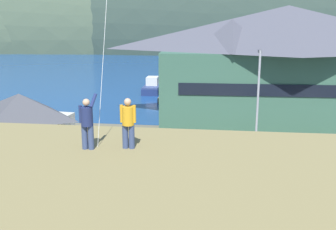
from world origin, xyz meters
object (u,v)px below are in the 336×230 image
Objects in this scene: parked_car_mid_row_near at (301,162)px; parked_car_corner_spot at (160,189)px; person_kite_flyer at (87,122)px; harbor_lodge at (286,61)px; person_companion at (128,122)px; wharf_dock at (176,93)px; parked_car_back_row_right at (186,153)px; moored_boat_wharfside at (153,87)px; parking_light_pole at (258,96)px; storage_shed_near_lot at (22,131)px.

parked_car_mid_row_near and parked_car_corner_spot have the same top height.
harbor_lodge is at bearing 69.65° from person_kite_flyer.
person_companion is at bearing -108.12° from harbor_lodge.
wharf_dock is 2.63× the size of parked_car_mid_row_near.
person_companion is at bearing -86.12° from wharf_dock.
person_kite_flyer is (1.38, -40.37, 6.54)m from wharf_dock.
parked_car_back_row_right is at bearing 86.55° from person_companion.
harbor_lodge is 17.62m from parked_car_back_row_right.
moored_boat_wharfside is 1.60× the size of parked_car_corner_spot.
person_companion is (-5.84, -17.40, 2.33)m from parking_light_pole.
storage_shed_near_lot is 11.24m from parked_car_back_row_right.
parking_light_pole is (-2.57, 4.31, 3.48)m from parked_car_mid_row_near.
wharf_dock is 2.67× the size of parked_car_back_row_right.
parked_car_corner_spot is (-9.43, -20.94, -4.93)m from harbor_lodge.
parking_light_pole is at bearing -64.36° from moored_boat_wharfside.
parked_car_back_row_right is at bearing 173.59° from parked_car_mid_row_near.
parked_car_back_row_right and parked_car_corner_spot have the same top height.
parking_light_pole is (8.56, -22.72, 4.20)m from wharf_dock.
person_companion is at bearing -108.56° from parking_light_pole.
parked_car_back_row_right is 2.31× the size of person_kite_flyer.
parked_car_back_row_right is at bearing -76.19° from moored_boat_wharfside.
moored_boat_wharfside is (-3.43, 2.27, 0.37)m from wharf_dock.
parked_car_mid_row_near is at bearing 3.13° from storage_shed_near_lot.
parking_light_pole is 19.21m from person_kite_flyer.
storage_shed_near_lot is 1.53× the size of parked_car_back_row_right.
storage_shed_near_lot is at bearing 125.43° from person_kite_flyer.
moored_boat_wharfside is 0.88× the size of parking_light_pole.
person_companion reaches higher than moored_boat_wharfside.
harbor_lodge is 11.79m from parking_light_pole.
wharf_dock is at bearing 94.64° from parked_car_corner_spot.
wharf_dock is 4.13m from moored_boat_wharfside.
parked_car_mid_row_near is 6.11m from parking_light_pole.
parked_car_corner_spot is at bearing -80.10° from moored_boat_wharfside.
parking_light_pole reaches higher than parked_car_mid_row_near.
person_kite_flyer is at bearing -83.57° from moored_boat_wharfside.
moored_boat_wharfside is 43.27m from person_companion.
storage_shed_near_lot is 1.53× the size of parked_car_corner_spot.
parked_car_mid_row_near is 2.34× the size of person_kite_flyer.
person_kite_flyer is 1.07× the size of person_companion.
parking_light_pole is at bearing 71.44° from person_companion.
wharf_dock is at bearing 110.65° from parking_light_pole.
wharf_dock is 40.73m from person_companion.
harbor_lodge is at bearing 86.55° from parked_car_mid_row_near.
parking_light_pole reaches higher than person_kite_flyer.
moored_boat_wharfside reaches higher than parked_car_back_row_right.
storage_shed_near_lot is 0.57× the size of wharf_dock.
parking_light_pole is at bearing 67.85° from person_kite_flyer.
moored_boat_wharfside is 27.99m from parking_light_pole.
parking_light_pole reaches higher than wharf_dock.
moored_boat_wharfside is at bearing 138.26° from harbor_lodge.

